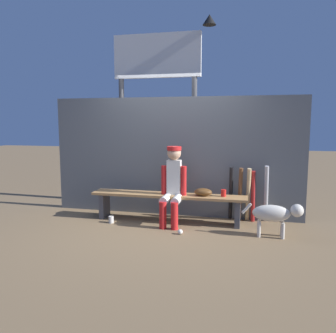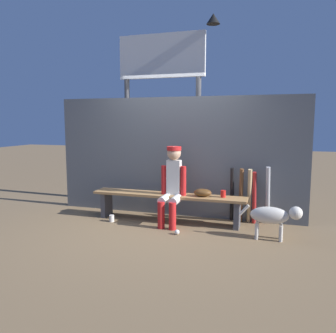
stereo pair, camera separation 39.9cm
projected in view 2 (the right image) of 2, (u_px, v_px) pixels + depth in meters
name	position (u px, v px, depth m)	size (l,w,h in m)	color
ground_plane	(168.00, 221.00, 5.60)	(30.00, 30.00, 0.00)	brown
chainlink_fence	(175.00, 157.00, 5.87)	(4.34, 0.03, 2.03)	#595E63
dugout_bench	(168.00, 200.00, 5.55)	(2.52, 0.36, 0.46)	#AD7F4C
player_seated	(172.00, 183.00, 5.38)	(0.41, 0.55, 1.23)	silver
baseball_glove	(203.00, 193.00, 5.36)	(0.28, 0.20, 0.12)	#593819
bat_aluminum_black	(232.00, 194.00, 5.56)	(0.06, 0.06, 0.90)	black
bat_wood_dark	(241.00, 196.00, 5.46)	(0.06, 0.06, 0.90)	brown
bat_wood_natural	(249.00, 196.00, 5.44)	(0.06, 0.06, 0.90)	tan
bat_aluminum_red	(254.00, 198.00, 5.42)	(0.06, 0.06, 0.84)	#B22323
bat_aluminum_silver	(268.00, 195.00, 5.39)	(0.06, 0.06, 0.94)	#B7B7BC
baseball	(177.00, 232.00, 4.94)	(0.07, 0.07, 0.07)	white
cup_on_ground	(112.00, 218.00, 5.58)	(0.08, 0.08, 0.11)	silver
cup_on_bench	(223.00, 194.00, 5.29)	(0.08, 0.08, 0.11)	red
scoreboard	(165.00, 80.00, 6.43)	(1.94, 0.27, 3.48)	#3F3F42
dog	(274.00, 216.00, 4.70)	(0.84, 0.20, 0.49)	beige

